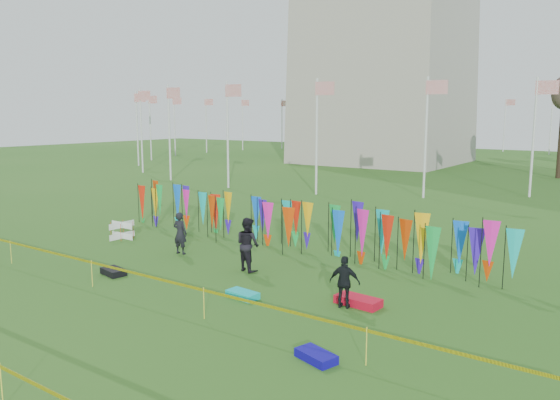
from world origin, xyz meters
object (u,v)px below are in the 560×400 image
Objects in this scene: kite_bag_blue at (316,356)px; kite_bag_black at (113,272)px; kite_bag_red at (358,301)px; kite_bag_turquoise at (243,295)px; person_left at (180,233)px; box_kite at (122,230)px; person_right at (345,282)px; person_mid at (248,244)px.

kite_bag_black is at bearing 169.77° from kite_bag_blue.
kite_bag_turquoise is at bearing -155.62° from kite_bag_red.
kite_bag_red is (8.61, -1.27, -0.73)m from person_left.
person_left is at bearing -5.53° from box_kite.
person_right is at bearing 108.14° from kite_bag_blue.
kite_bag_turquoise is at bearing 7.72° from kite_bag_black.
kite_bag_black reaches higher than kite_bag_turquoise.
box_kite is 9.99m from kite_bag_turquoise.
box_kite is 0.41× the size of person_mid.
kite_bag_blue is (4.09, -2.39, -0.00)m from kite_bag_turquoise.
kite_bag_turquoise is (-2.97, -1.02, -0.67)m from person_right.
person_left reaches higher than kite_bag_black.
person_mid is at bearing 125.17° from kite_bag_turquoise.
person_left is 0.88× the size of person_mid.
person_right is at bearing 176.94° from person_mid.
box_kite is 7.85m from person_mid.
kite_bag_blue is at bearing 153.78° from person_mid.
kite_bag_turquoise is at bearing 149.67° from kite_bag_blue.
person_left is 1.79× the size of kite_bag_black.
person_left is 1.11× the size of person_right.
kite_bag_blue is at bearing 145.30° from person_left.
person_left is 8.73m from kite_bag_red.
kite_bag_turquoise is (5.40, -2.72, -0.75)m from person_left.
kite_bag_blue is (5.79, -4.80, -0.87)m from person_mid.
person_mid is (7.79, -0.71, 0.58)m from box_kite.
kite_bag_red is at bearing 103.04° from kite_bag_blue.
person_right is at bearing 19.00° from kite_bag_turquoise.
kite_bag_red is at bearing 14.36° from kite_bag_black.
person_left is at bearing 153.28° from kite_bag_turquoise.
kite_bag_black is at bearing -41.98° from box_kite.
person_left is 3.51m from kite_bag_black.
box_kite is at bearing 138.02° from kite_bag_black.
person_mid reaches higher than kite_bag_black.
person_mid is at bearing 168.80° from person_left.
person_mid is 4.87m from person_right.
box_kite is at bearing 8.27° from person_mid.
person_left is at bearing 92.76° from kite_bag_black.
person_right reaches higher than kite_bag_blue.
person_left is at bearing 171.61° from kite_bag_red.
box_kite reaches higher than kite_bag_blue.
kite_bag_red is at bearing -132.83° from person_right.
person_mid reaches higher than box_kite.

